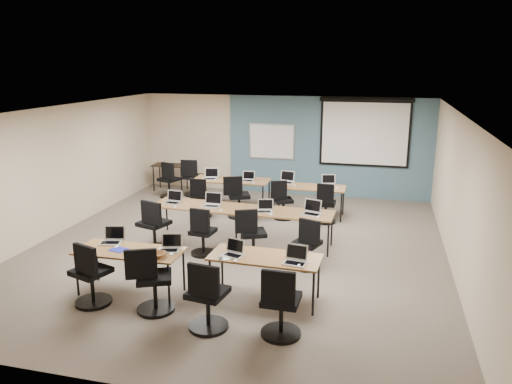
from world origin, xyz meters
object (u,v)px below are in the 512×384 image
(training_table_front_left, at_px, (130,253))
(task_chair_3, at_px, (280,308))
(laptop_4, at_px, (173,200))
(laptop_8, at_px, (211,176))
(task_chair_8, at_px, (201,201))
(laptop_10, at_px, (287,180))
(laptop_9, at_px, (248,178))
(spare_chair_b, at_px, (169,183))
(laptop_3, at_px, (295,259))
(task_chair_2, at_px, (207,301))
(laptop_5, at_px, (212,203))
(task_chair_10, at_px, (282,203))
(utility_table, at_px, (170,168))
(whiteboard, at_px, (272,142))
(training_table_back_left, at_px, (231,181))
(training_table_back_right, at_px, (309,189))
(laptop_11, at_px, (328,183))
(laptop_2, at_px, (234,251))
(training_table_mid_left, at_px, (199,207))
(task_chair_1, at_px, (152,285))
(laptop_7, at_px, (312,211))
(laptop_6, at_px, (265,209))
(task_chair_11, at_px, (326,207))
(task_chair_5, at_px, (202,236))
(projector_screen, at_px, (365,129))
(training_table_front_right, at_px, (265,259))
(laptop_0, at_px, (112,239))
(task_chair_4, at_px, (154,230))
(task_chair_9, at_px, (238,200))
(laptop_1, at_px, (170,246))
(training_table_mid_right, at_px, (287,214))
(task_chair_6, at_px, (252,238))
(task_chair_7, at_px, (307,248))

(training_table_front_left, relative_size, task_chair_3, 1.64)
(laptop_4, xyz_separation_m, laptop_8, (0.02, 2.29, 0.00))
(task_chair_8, bearing_deg, laptop_10, 26.61)
(laptop_9, xyz_separation_m, spare_chair_b, (-2.37, 0.52, -0.38))
(laptop_3, bearing_deg, task_chair_2, -130.76)
(training_table_front_left, xyz_separation_m, laptop_5, (0.44, 2.66, 0.11))
(task_chair_10, xyz_separation_m, utility_table, (-3.65, 1.88, 0.27))
(laptop_10, bearing_deg, whiteboard, 128.36)
(whiteboard, bearing_deg, laptop_4, -106.39)
(training_table_back_left, relative_size, training_table_back_right, 1.13)
(laptop_9, relative_size, laptop_11, 0.92)
(laptop_2, bearing_deg, laptop_10, 107.67)
(training_table_mid_left, xyz_separation_m, utility_table, (-2.25, 3.60, -0.03))
(task_chair_1, distance_m, laptop_7, 3.66)
(laptop_6, bearing_deg, task_chair_11, 44.23)
(training_table_back_left, height_order, task_chair_10, task_chair_10)
(training_table_back_left, xyz_separation_m, task_chair_5, (0.42, -3.23, -0.29))
(laptop_10, bearing_deg, laptop_9, -162.45)
(projector_screen, height_order, task_chair_5, projector_screen)
(task_chair_5, height_order, laptop_8, laptop_8)
(task_chair_2, bearing_deg, training_table_front_right, 69.94)
(laptop_0, height_order, laptop_8, laptop_8)
(task_chair_4, distance_m, task_chair_5, 0.99)
(training_table_mid_left, xyz_separation_m, laptop_7, (2.34, -0.05, 0.11))
(training_table_front_left, bearing_deg, laptop_7, 45.37)
(training_table_mid_left, xyz_separation_m, task_chair_4, (-0.61, -0.90, -0.25))
(training_table_mid_left, height_order, laptop_0, laptop_0)
(training_table_front_left, bearing_deg, task_chair_10, 69.58)
(laptop_8, bearing_deg, training_table_front_left, -100.15)
(training_table_front_left, distance_m, task_chair_3, 2.68)
(projector_screen, distance_m, laptop_9, 3.39)
(task_chair_8, bearing_deg, training_table_front_left, -85.76)
(projector_screen, xyz_separation_m, task_chair_2, (-1.71, -7.50, -1.46))
(task_chair_9, bearing_deg, task_chair_1, -112.10)
(laptop_3, bearing_deg, laptop_11, 98.68)
(whiteboard, height_order, laptop_1, whiteboard)
(training_table_back_left, xyz_separation_m, laptop_2, (1.52, -4.81, 0.10))
(task_chair_3, height_order, task_chair_4, task_chair_4)
(laptop_8, bearing_deg, laptop_7, -53.75)
(laptop_1, distance_m, laptop_6, 2.57)
(training_table_mid_right, height_order, task_chair_10, task_chair_10)
(training_table_front_left, bearing_deg, training_table_mid_left, 85.71)
(projector_screen, height_order, training_table_back_right, projector_screen)
(task_chair_1, bearing_deg, laptop_3, -5.87)
(training_table_mid_right, relative_size, task_chair_10, 1.92)
(task_chair_3, relative_size, task_chair_6, 1.04)
(task_chair_2, relative_size, task_chair_7, 1.07)
(laptop_7, relative_size, task_chair_8, 0.37)
(task_chair_4, xyz_separation_m, task_chair_6, (1.94, 0.10, -0.03))
(task_chair_4, xyz_separation_m, laptop_8, (0.04, 3.20, 0.36))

